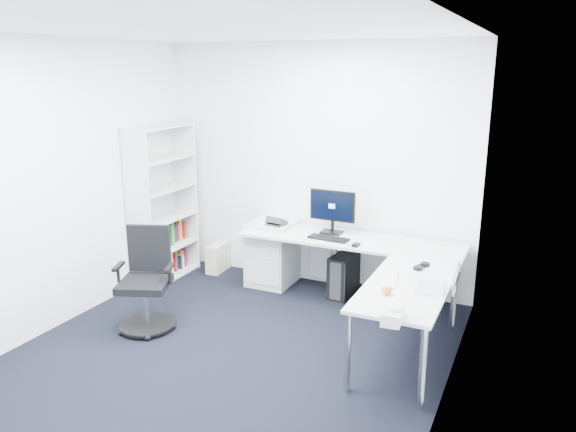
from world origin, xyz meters
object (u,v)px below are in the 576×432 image
at_px(laptop, 431,275).
at_px(bookshelf, 163,204).
at_px(monitor, 332,211).
at_px(task_chair, 144,281).
at_px(l_desk, 338,279).

bearing_deg(laptop, bookshelf, 158.23).
distance_m(monitor, laptop, 1.71).
bearing_deg(task_chair, l_desk, 15.77).
relative_size(monitor, laptop, 1.55).
bearing_deg(bookshelf, laptop, -13.32).
bearing_deg(monitor, l_desk, -59.55).
bearing_deg(l_desk, laptop, -34.41).
xyz_separation_m(bookshelf, task_chair, (0.66, -1.20, -0.41)).
bearing_deg(task_chair, monitor, 29.49).
height_order(l_desk, laptop, laptop).
relative_size(bookshelf, monitor, 3.56).
xyz_separation_m(task_chair, laptop, (2.55, 0.44, 0.32)).
relative_size(task_chair, laptop, 2.98).
distance_m(l_desk, bookshelf, 2.25).
distance_m(task_chair, laptop, 2.61).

